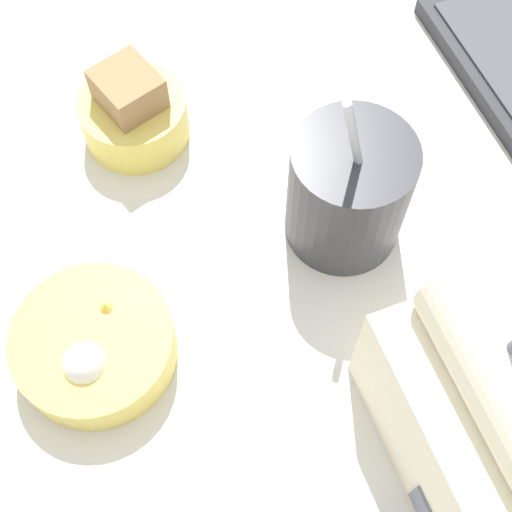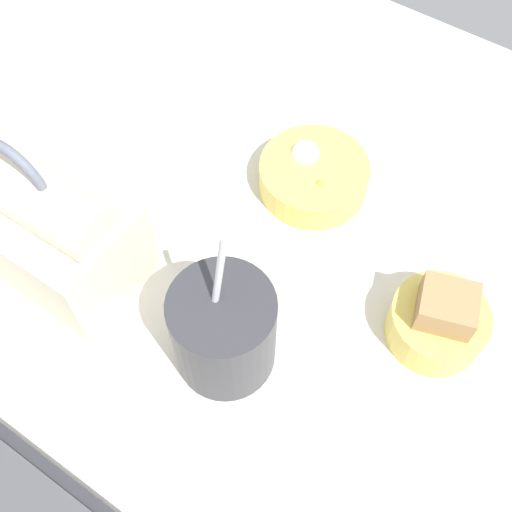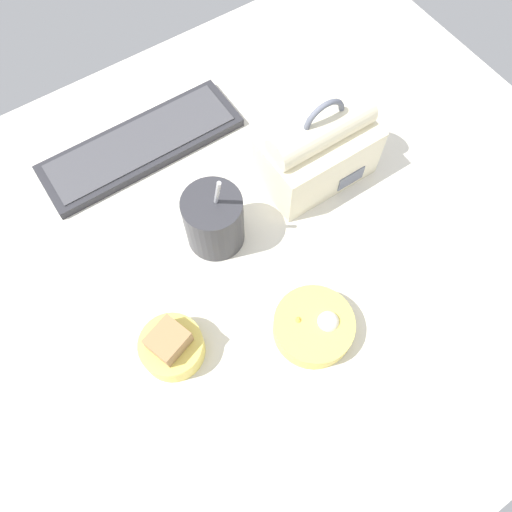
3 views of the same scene
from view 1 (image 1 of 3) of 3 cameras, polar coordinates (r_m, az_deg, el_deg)
desk_surface at (r=65.10cm, az=2.64°, el=-1.24°), size 140.00×110.00×2.00cm
lunch_bag at (r=54.17cm, az=18.99°, el=-13.52°), size 20.79×12.50×19.92cm
soup_cup at (r=61.41cm, az=7.39°, el=5.19°), size 10.43×10.43×19.49cm
bento_bowl_sandwich at (r=70.61cm, az=-9.77°, el=11.22°), size 10.31×10.31×8.26cm
bento_bowl_snacks at (r=60.32cm, az=-12.75°, el=-6.89°), size 13.30×13.30×5.65cm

